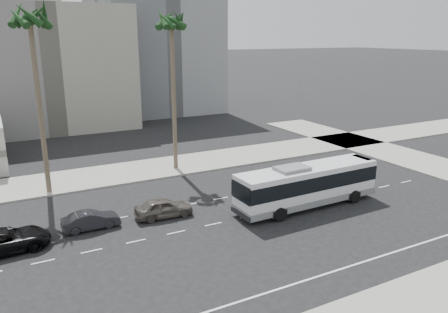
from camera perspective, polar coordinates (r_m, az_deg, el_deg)
ground at (r=36.09m, az=7.20°, el=-6.95°), size 700.00×700.00×0.00m
sidewalk_north at (r=48.79m, az=-3.27°, el=-0.70°), size 120.00×7.00×0.15m
midrise_beige_west at (r=72.62m, az=-22.43°, el=10.72°), size 24.00×18.00×18.00m
midrise_gray_center at (r=83.72m, az=-9.14°, el=14.93°), size 20.00×20.00×26.00m
highrise_far at (r=301.13m, az=-11.24°, el=18.47°), size 22.00×22.00×60.00m
city_bus at (r=36.53m, az=10.84°, el=-3.59°), size 12.84×3.14×3.67m
car_a at (r=34.55m, az=-7.89°, el=-6.64°), size 2.18×4.67×1.54m
car_b at (r=33.70m, az=-17.03°, el=-7.98°), size 1.46×4.13×1.36m
car_c at (r=32.39m, az=-26.72°, el=-9.82°), size 3.02×5.82×1.57m
palm_near at (r=44.52m, az=-6.89°, el=16.66°), size 4.80×4.80×16.18m
palm_mid at (r=40.22m, az=-24.06°, el=15.68°), size 5.30×5.30×16.36m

